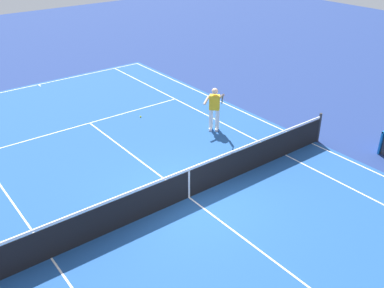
# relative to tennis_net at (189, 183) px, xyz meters

# --- Properties ---
(ground_plane) EXTENTS (60.00, 60.00, 0.00)m
(ground_plane) POSITION_rel_tennis_net_xyz_m (0.00, 0.00, -0.49)
(ground_plane) COLOR navy
(court_slab) EXTENTS (24.20, 11.40, 0.00)m
(court_slab) POSITION_rel_tennis_net_xyz_m (0.00, 0.00, -0.49)
(court_slab) COLOR #1E4C93
(court_slab) RESTS_ON ground_plane
(court_line_markings) EXTENTS (23.85, 11.05, 0.01)m
(court_line_markings) POSITION_rel_tennis_net_xyz_m (0.00, 0.00, -0.49)
(court_line_markings) COLOR white
(court_line_markings) RESTS_ON ground_plane
(tennis_net) EXTENTS (0.10, 11.70, 1.08)m
(tennis_net) POSITION_rel_tennis_net_xyz_m (0.00, 0.00, 0.00)
(tennis_net) COLOR #2D2D33
(tennis_net) RESTS_ON ground_plane
(tennis_player_near) EXTENTS (1.12, 0.74, 1.70)m
(tennis_player_near) POSITION_rel_tennis_net_xyz_m (2.98, -3.47, 0.44)
(tennis_player_near) COLOR white
(tennis_player_near) RESTS_ON ground_plane
(tennis_ball) EXTENTS (0.07, 0.07, 0.07)m
(tennis_ball) POSITION_rel_tennis_net_xyz_m (5.64, -1.86, -0.46)
(tennis_ball) COLOR #CCE01E
(tennis_ball) RESTS_ON ground_plane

